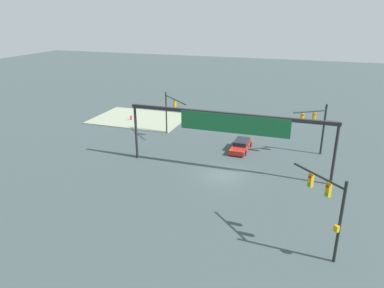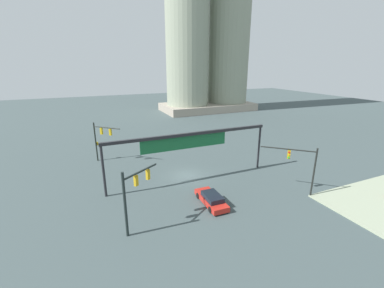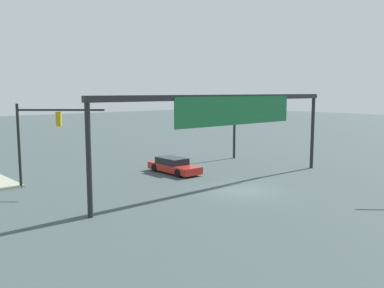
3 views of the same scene
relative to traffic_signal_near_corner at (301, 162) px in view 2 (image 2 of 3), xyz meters
name	(u,v)px [view 2 (image 2 of 3)]	position (x,y,z in m)	size (l,w,h in m)	color
ground_plane	(186,175)	(-9.48, 9.72, -3.90)	(192.76, 192.76, 0.00)	#3E4B4C
traffic_signal_near_corner	(301,162)	(0.00, 0.00, 0.00)	(4.36, 4.09, 5.63)	black
traffic_signal_opposite_side	(101,136)	(-18.99, 19.42, 0.05)	(3.38, 3.55, 5.92)	black
traffic_signal_cross_street	(133,191)	(-17.99, 0.84, -0.03)	(3.51, 2.42, 5.92)	black
overhead_sign_gantry	(189,141)	(-9.69, 8.26, 1.30)	(21.00, 0.43, 6.22)	#222226
sedan_car_approaching	(211,199)	(-9.81, 2.01, -3.33)	(1.94, 4.90, 1.21)	red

